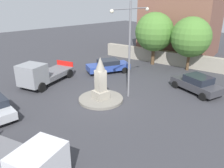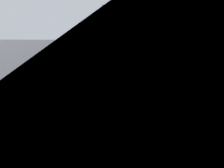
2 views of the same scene
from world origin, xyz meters
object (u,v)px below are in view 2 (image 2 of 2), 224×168
at_px(monument, 116,80).
at_px(car_silver_approaching, 137,68).
at_px(car_blue_parked_left, 196,121).
at_px(truck_white_passing, 84,64).
at_px(car_dark_grey_far_side, 36,144).
at_px(truck_grey_waiting, 178,79).
at_px(streetlamp, 104,51).

height_order(monument, car_silver_approaching, monument).
xyz_separation_m(car_blue_parked_left, truck_white_passing, (-12.67, -9.22, 0.21)).
bearing_deg(car_blue_parked_left, car_silver_approaching, -168.39).
relative_size(car_dark_grey_far_side, truck_grey_waiting, 0.76).
relative_size(monument, car_dark_grey_far_side, 0.73).
relative_size(streetlamp, car_silver_approaching, 1.88).
bearing_deg(truck_white_passing, monument, 28.18).
height_order(car_silver_approaching, car_blue_parked_left, car_blue_parked_left).
distance_m(streetlamp, car_dark_grey_far_side, 6.98).
height_order(car_silver_approaching, truck_grey_waiting, truck_grey_waiting).
bearing_deg(monument, truck_white_passing, -151.82).
bearing_deg(car_silver_approaching, streetlamp, -19.77).
relative_size(streetlamp, car_blue_parked_left, 1.57).
relative_size(monument, truck_grey_waiting, 0.56).
xyz_separation_m(truck_white_passing, truck_grey_waiting, (5.69, 10.21, 0.12)).
bearing_deg(car_silver_approaching, truck_grey_waiting, 35.01).
height_order(car_blue_parked_left, truck_white_passing, truck_white_passing).
xyz_separation_m(car_dark_grey_far_side, truck_grey_waiting, (-9.43, 9.86, 0.29)).
relative_size(car_silver_approaching, truck_grey_waiting, 0.66).
height_order(streetlamp, truck_white_passing, streetlamp).
height_order(streetlamp, car_dark_grey_far_side, streetlamp).
distance_m(streetlamp, truck_grey_waiting, 8.79).
relative_size(car_dark_grey_far_side, car_blue_parked_left, 0.96).
height_order(car_silver_approaching, car_dark_grey_far_side, car_dark_grey_far_side).
xyz_separation_m(car_blue_parked_left, truck_grey_waiting, (-6.97, 1.00, 0.32)).
bearing_deg(truck_grey_waiting, car_dark_grey_far_side, -46.29).
xyz_separation_m(monument, car_dark_grey_far_side, (7.23, -3.87, -0.91)).
bearing_deg(car_silver_approaching, car_blue_parked_left, 11.61).
relative_size(truck_white_passing, truck_grey_waiting, 1.00).
bearing_deg(monument, truck_grey_waiting, 110.13).
height_order(car_dark_grey_far_side, truck_white_passing, truck_white_passing).
distance_m(streetlamp, truck_white_passing, 11.24).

